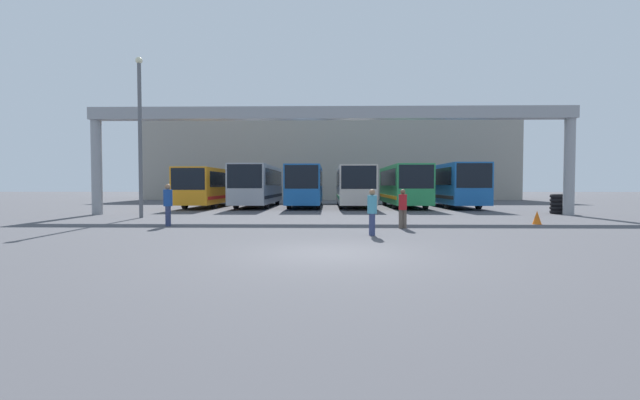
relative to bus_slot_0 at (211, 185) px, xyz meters
name	(u,v)px	position (x,y,z in m)	size (l,w,h in m)	color
ground_plane	(332,253)	(9.64, -23.69, -1.74)	(200.00, 200.00, 0.00)	#47474C
building_backdrop	(330,157)	(9.64, 21.47, 3.72)	(44.86, 12.00, 10.94)	gray
overhead_gantry	(330,124)	(9.64, -9.52, 3.56)	(28.30, 0.80, 6.29)	gray
bus_slot_0	(211,185)	(0.00, 0.00, 0.00)	(2.55, 11.68, 3.01)	orange
bus_slot_1	(258,183)	(3.86, -0.10, 0.14)	(2.62, 11.48, 3.26)	#999EA5
bus_slot_2	(306,184)	(7.72, -0.36, 0.10)	(2.51, 10.95, 3.20)	#1959A5
bus_slot_3	(354,184)	(11.57, -0.07, 0.08)	(2.61, 11.54, 3.16)	beige
bus_slot_4	(403,184)	(15.43, -0.82, 0.11)	(2.58, 10.04, 3.22)	#268C4C
bus_slot_5	(451,183)	(19.29, -0.34, 0.17)	(2.62, 10.99, 3.31)	#1959A5
pedestrian_near_center	(372,211)	(11.06, -19.80, -0.89)	(0.33, 0.33, 1.60)	navy
pedestrian_far_center	(403,208)	(12.54, -17.33, -0.90)	(0.33, 0.33, 1.58)	brown
pedestrian_mid_right	(168,204)	(2.71, -16.58, -0.79)	(0.37, 0.37, 1.79)	navy
traffic_cone	(537,218)	(18.85, -15.39, -1.44)	(0.39, 0.39, 0.60)	orange
tire_stack	(559,204)	(23.56, -8.37, -1.14)	(1.04, 1.04, 1.20)	black
lamp_post	(140,131)	(-0.49, -11.98, 2.88)	(0.36, 0.36, 8.52)	#595B60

